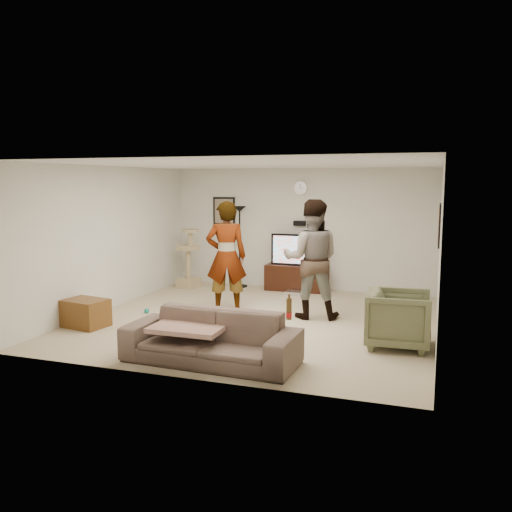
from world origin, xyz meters
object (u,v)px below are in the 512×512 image
(person_left, at_px, (226,256))
(sofa, at_px, (211,338))
(floor_lamp, at_px, (240,247))
(cat_tree, at_px, (188,258))
(beer_bottle, at_px, (289,309))
(armchair, at_px, (398,319))
(person_right, at_px, (311,259))
(side_table, at_px, (86,313))
(tv_stand, at_px, (297,278))
(tv, at_px, (297,250))

(person_left, xyz_separation_m, sofa, (0.83, -2.57, -0.64))
(floor_lamp, bearing_deg, sofa, -73.66)
(cat_tree, distance_m, sofa, 4.86)
(beer_bottle, height_order, armchair, beer_bottle)
(floor_lamp, relative_size, cat_tree, 1.36)
(person_left, height_order, person_right, person_right)
(cat_tree, relative_size, side_table, 1.96)
(armchair, bearing_deg, person_right, 48.70)
(tv_stand, xyz_separation_m, armchair, (2.26, -3.25, 0.12))
(tv, bearing_deg, beer_bottle, -76.60)
(tv_stand, height_order, beer_bottle, beer_bottle)
(armchair, height_order, side_table, armchair)
(person_right, relative_size, sofa, 0.90)
(tv, distance_m, floor_lamp, 1.26)
(tv, xyz_separation_m, side_table, (-2.40, -3.76, -0.64))
(sofa, bearing_deg, cat_tree, 121.32)
(sofa, height_order, armchair, armchair)
(person_left, distance_m, person_right, 1.49)
(tv, bearing_deg, sofa, -88.62)
(side_table, bearing_deg, floor_lamp, 73.17)
(armchair, bearing_deg, side_table, 93.41)
(floor_lamp, height_order, cat_tree, floor_lamp)
(floor_lamp, xyz_separation_m, beer_bottle, (2.37, -4.67, -0.10))
(floor_lamp, relative_size, sofa, 0.79)
(cat_tree, xyz_separation_m, person_right, (3.03, -1.65, 0.35))
(tv_stand, distance_m, beer_bottle, 4.82)
(tv, xyz_separation_m, person_right, (0.78, -2.07, 0.13))
(cat_tree, bearing_deg, tv, 10.58)
(person_right, xyz_separation_m, side_table, (-3.17, -1.69, -0.76))
(floor_lamp, relative_size, person_left, 0.90)
(sofa, bearing_deg, armchair, 35.35)
(beer_bottle, bearing_deg, sofa, 180.00)
(tv_stand, distance_m, tv, 0.58)
(tv_stand, xyz_separation_m, cat_tree, (-2.26, -0.42, 0.36))
(cat_tree, xyz_separation_m, person_left, (1.54, -1.67, 0.33))
(cat_tree, xyz_separation_m, armchair, (4.52, -2.83, -0.24))
(person_right, bearing_deg, side_table, 16.53)
(tv_stand, xyz_separation_m, tv, (0.00, 0.00, 0.58))
(cat_tree, distance_m, armchair, 5.34)
(floor_lamp, xyz_separation_m, side_table, (-1.14, -3.77, -0.64))
(person_left, relative_size, armchair, 2.24)
(armchair, bearing_deg, tv, 32.07)
(tv_stand, xyz_separation_m, sofa, (0.11, -4.66, 0.05))
(tv_stand, bearing_deg, tv, 0.00)
(tv_stand, relative_size, cat_tree, 1.01)
(sofa, bearing_deg, side_table, 162.32)
(sofa, xyz_separation_m, beer_bottle, (1.00, 0.00, 0.44))
(person_left, bearing_deg, beer_bottle, 102.48)
(person_right, distance_m, side_table, 3.67)
(tv, relative_size, sofa, 0.50)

